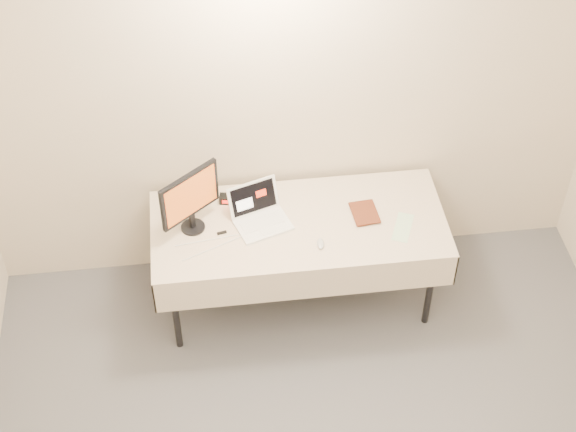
{
  "coord_description": "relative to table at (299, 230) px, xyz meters",
  "views": [
    {
      "loc": [
        -0.54,
        -1.83,
        4.66
      ],
      "look_at": [
        -0.08,
        1.99,
        0.86
      ],
      "focal_mm": 55.0,
      "sensor_mm": 36.0,
      "label": 1
    }
  ],
  "objects": [
    {
      "name": "book",
      "position": [
        0.34,
        0.02,
        0.17
      ],
      "size": [
        0.16,
        0.03,
        0.21
      ],
      "primitive_type": "imported",
      "rotation": [
        0.0,
        0.0,
        0.08
      ],
      "color": "#973B1B",
      "rests_on": "table"
    },
    {
      "name": "monitor",
      "position": [
        -0.66,
        0.04,
        0.32
      ],
      "size": [
        0.36,
        0.29,
        0.44
      ],
      "rotation": [
        0.0,
        0.0,
        0.66
      ],
      "color": "black",
      "rests_on": "table"
    },
    {
      "name": "usb_dongle",
      "position": [
        -0.49,
        -0.03,
        0.07
      ],
      "size": [
        0.06,
        0.03,
        0.01
      ],
      "primitive_type": "cube",
      "rotation": [
        0.0,
        0.0,
        0.2
      ],
      "color": "black",
      "rests_on": "table"
    },
    {
      "name": "paper_form",
      "position": [
        0.64,
        -0.12,
        0.06
      ],
      "size": [
        0.19,
        0.28,
        0.0
      ],
      "primitive_type": "cube",
      "rotation": [
        0.0,
        0.0,
        -0.39
      ],
      "color": "#BBE3B4",
      "rests_on": "table"
    },
    {
      "name": "clicker",
      "position": [
        0.11,
        -0.2,
        0.07
      ],
      "size": [
        0.05,
        0.09,
        0.02
      ],
      "primitive_type": "ellipsoid",
      "rotation": [
        0.0,
        0.0,
        -0.07
      ],
      "color": "#B4B4B6",
      "rests_on": "table"
    },
    {
      "name": "back_wall",
      "position": [
        0.0,
        0.45,
        0.67
      ],
      "size": [
        4.0,
        0.1,
        2.7
      ],
      "primitive_type": "cube",
      "color": "beige",
      "rests_on": "ground"
    },
    {
      "name": "table",
      "position": [
        0.0,
        0.0,
        0.0
      ],
      "size": [
        1.86,
        0.81,
        0.74
      ],
      "color": "black",
      "rests_on": "ground"
    },
    {
      "name": "laptop",
      "position": [
        -0.24,
        0.06,
        0.12
      ],
      "size": [
        0.41,
        0.4,
        0.22
      ],
      "rotation": [
        0.0,
        0.0,
        0.32
      ],
      "color": "white",
      "rests_on": "table"
    },
    {
      "name": "alarm_clock",
      "position": [
        -0.41,
        0.24,
        0.09
      ],
      "size": [
        0.15,
        0.08,
        0.06
      ],
      "rotation": [
        0.0,
        0.0,
        -0.18
      ],
      "color": "black",
      "rests_on": "table"
    }
  ]
}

